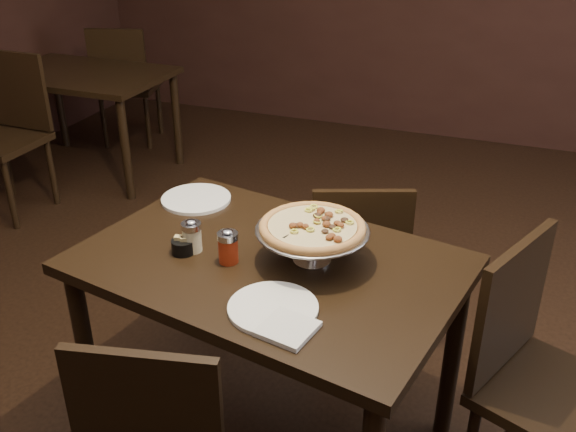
% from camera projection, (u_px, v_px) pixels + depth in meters
% --- Properties ---
extents(room, '(6.04, 7.04, 2.84)m').
position_uv_depth(room, '(300.00, 65.00, 1.87)').
color(room, black).
rests_on(room, ground).
extents(dining_table, '(1.37, 1.04, 0.77)m').
position_uv_depth(dining_table, '(269.00, 285.00, 2.16)').
color(dining_table, black).
rests_on(dining_table, ground).
extents(background_table, '(1.16, 0.78, 0.73)m').
position_uv_depth(background_table, '(84.00, 86.00, 4.46)').
color(background_table, black).
rests_on(background_table, ground).
extents(pizza_stand, '(0.37, 0.37, 0.15)m').
position_uv_depth(pizza_stand, '(312.00, 227.00, 2.05)').
color(pizza_stand, silver).
rests_on(pizza_stand, dining_table).
extents(parmesan_shaker, '(0.07, 0.07, 0.12)m').
position_uv_depth(parmesan_shaker, '(192.00, 236.00, 2.14)').
color(parmesan_shaker, beige).
rests_on(parmesan_shaker, dining_table).
extents(pepper_flake_shaker, '(0.07, 0.07, 0.12)m').
position_uv_depth(pepper_flake_shaker, '(228.00, 247.00, 2.07)').
color(pepper_flake_shaker, maroon).
rests_on(pepper_flake_shaker, dining_table).
extents(packet_caddy, '(0.08, 0.08, 0.06)m').
position_uv_depth(packet_caddy, '(183.00, 246.00, 2.14)').
color(packet_caddy, black).
rests_on(packet_caddy, dining_table).
extents(napkin_stack, '(0.17, 0.17, 0.02)m').
position_uv_depth(napkin_stack, '(288.00, 329.00, 1.77)').
color(napkin_stack, silver).
rests_on(napkin_stack, dining_table).
extents(plate_left, '(0.27, 0.27, 0.01)m').
position_uv_depth(plate_left, '(196.00, 199.00, 2.51)').
color(plate_left, white).
rests_on(plate_left, dining_table).
extents(plate_near, '(0.27, 0.27, 0.01)m').
position_uv_depth(plate_near, '(273.00, 308.00, 1.86)').
color(plate_near, white).
rests_on(plate_near, dining_table).
extents(serving_spatula, '(0.14, 0.14, 0.02)m').
position_uv_depth(serving_spatula, '(295.00, 234.00, 2.02)').
color(serving_spatula, silver).
rests_on(serving_spatula, pizza_stand).
extents(chair_far, '(0.51, 0.51, 0.84)m').
position_uv_depth(chair_far, '(357.00, 262.00, 2.69)').
color(chair_far, black).
rests_on(chair_far, ground).
extents(chair_side, '(0.56, 0.56, 0.92)m').
position_uv_depth(chair_side, '(538.00, 371.00, 2.02)').
color(chair_side, black).
rests_on(chair_side, ground).
extents(bg_chair_far, '(0.54, 0.54, 0.94)m').
position_uv_depth(bg_chair_far, '(125.00, 81.00, 5.00)').
color(bg_chair_far, black).
rests_on(bg_chair_far, ground).
extents(bg_chair_near, '(0.46, 0.46, 0.98)m').
position_uv_depth(bg_chair_near, '(8.00, 128.00, 3.97)').
color(bg_chair_near, black).
rests_on(bg_chair_near, ground).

